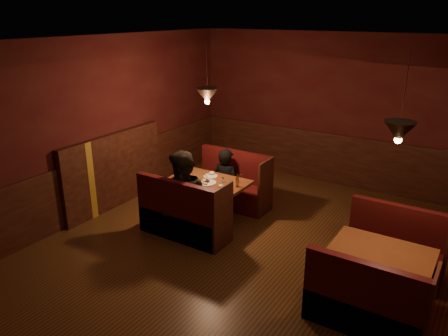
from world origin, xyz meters
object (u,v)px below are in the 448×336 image
Objects in this scene: second_table at (381,262)px; second_bench_near at (365,308)px; main_bench_near at (183,219)px; second_bench_far at (394,252)px; main_bench_far at (233,188)px; main_table at (209,189)px; diner_b at (183,184)px; diner_a at (226,168)px.

second_bench_near is (0.03, -0.68, -0.19)m from second_table.
main_bench_near reaches higher than second_bench_near.
second_bench_far reaches higher than second_table.
main_table is at bearing -91.10° from main_bench_far.
second_table is at bearing 92.20° from second_bench_near.
diner_b is at bearing -179.80° from second_table.
main_bench_far is at bearing 100.34° from diner_b.
diner_a reaches higher than second_table.
main_bench_far is 3.54m from second_bench_near.
main_table is 1.02× the size of second_bench_near.
second_bench_near is at bearing -24.57° from main_table.
second_bench_near is 0.89× the size of diner_a.
diner_a is at bearing 92.77° from main_bench_near.
main_table is at bearing 97.12° from diner_a.
second_table is (2.86, -1.37, 0.17)m from main_bench_far.
main_bench_far is 0.84× the size of diner_b.
main_bench_near is (0.01, -0.72, -0.22)m from main_table.
second_bench_far is at bearing 171.51° from diner_a.
diner_b reaches higher than main_table.
second_table is at bearing -92.20° from second_bench_far.
main_table is 2.91m from second_bench_far.
diner_b is (-2.88, -0.01, 0.36)m from second_table.
main_bench_far is 2.97m from second_bench_far.
second_bench_far is 1.00× the size of second_bench_near.
second_table is 0.70m from second_bench_far.
diner_a is (-0.06, -0.13, 0.40)m from main_bench_far.
main_bench_far is at bearing -113.60° from diner_a.
main_table is 1.12× the size of second_table.
second_bench_far is 0.75× the size of diner_b.
second_bench_near is at bearing -35.38° from main_bench_far.
second_bench_far is at bearing -13.53° from main_bench_far.
second_bench_far is 0.89× the size of diner_a.
second_bench_near is at bearing -11.78° from main_bench_near.
main_bench_far is 3.17m from second_table.
main_bench_near is (0.00, -1.45, 0.00)m from main_bench_far.
main_bench_near is at bearing -178.49° from second_table.
diner_a is (-0.06, 1.32, 0.40)m from main_bench_near.
main_bench_far is (0.01, 0.72, -0.22)m from main_table.
diner_a reaches higher than second_bench_near.
second_bench_far reaches higher than main_table.
diner_b is at bearing 107.21° from main_bench_near.
diner_b is (-0.01, -0.66, 0.31)m from main_table.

